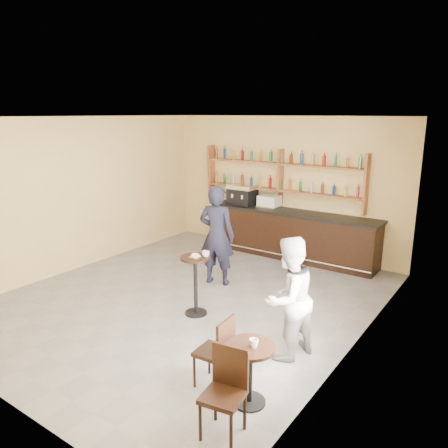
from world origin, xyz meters
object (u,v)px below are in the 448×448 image
Objects in this scene: chair_west at (213,351)px; patron_second at (288,298)px; pastry_case at (269,202)px; man_main at (217,235)px; bar_counter at (292,234)px; espresso_machine at (242,195)px; cafe_table at (250,375)px; chair_south at (223,395)px; pedestal_table at (196,286)px.

chair_west is 0.54× the size of patron_second.
man_main is at bearing -78.47° from pastry_case.
man_main is at bearing -101.97° from bar_counter.
man_main is 3.37m from chair_west.
cafe_table is (3.35, -5.04, -0.97)m from espresso_machine.
chair_south is (2.52, -3.38, -0.50)m from man_main.
man_main is at bearing -63.55° from espresso_machine.
bar_counter is 3.58m from pedestal_table.
pedestal_table reaches higher than chair_west.
chair_south is (0.05, -0.60, 0.10)m from cafe_table.
chair_west is at bearing 123.32° from chair_south.
cafe_table is at bearing -36.77° from pedestal_table.
chair_south is (2.04, -5.64, -0.08)m from bar_counter.
chair_south is at bearing -85.24° from cafe_table.
man_main is at bearing 111.50° from pedestal_table.
pedestal_table is at bearing -71.47° from pastry_case.
chair_west is at bearing -73.91° from bar_counter.
man_main is 2.12× the size of chair_west.
bar_counter is 8.23× the size of pastry_case.
pastry_case is at bearing -101.31° from man_main.
espresso_machine is at bearing 111.69° from chair_south.
bar_counter is 5.43m from cafe_table.
chair_west is 1.26m from patron_second.
espresso_machine is 0.67× the size of pedestal_table.
pastry_case reaches higher than cafe_table.
pastry_case is 0.54× the size of chair_west.
pastry_case reaches higher than chair_west.
cafe_table is at bearing 117.14° from man_main.
chair_west is (1.40, -1.41, -0.04)m from pedestal_table.
chair_south is at bearing -53.69° from espresso_machine.
bar_counter is 2.36m from man_main.
chair_west is (1.92, -2.73, -0.51)m from man_main.
cafe_table is at bearing -51.16° from espresso_machine.
bar_counter is at bearing 5.23° from espresso_machine.
pastry_case is 5.74m from cafe_table.
man_main is (0.13, -2.27, -0.27)m from pastry_case.
pastry_case is 0.25× the size of man_main.
pedestal_table is (1.40, -3.58, -0.83)m from espresso_machine.
pedestal_table is at bearing 96.96° from man_main.
patron_second is (1.83, -0.29, 0.35)m from pedestal_table.
man_main reaches higher than pastry_case.
patron_second is at bearing -49.13° from pastry_case.
man_main reaches higher than chair_south.
cafe_table is 0.78× the size of chair_south.
pastry_case is at bearing 5.23° from espresso_machine.
pastry_case is 3.72m from pedestal_table.
pastry_case is at bearing 180.00° from bar_counter.
patron_second is at bearing 96.01° from cafe_table.
bar_counter reaches higher than cafe_table.
bar_counter reaches higher than pedestal_table.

